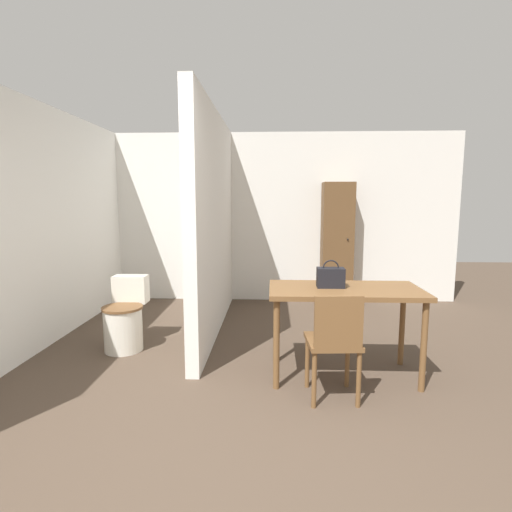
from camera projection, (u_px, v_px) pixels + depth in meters
The scene contains 9 objects.
ground_plane at pixel (261, 488), 2.12m from camera, with size 16.00×16.00×0.00m, color #4C3D30.
wall_back at pixel (269, 218), 6.02m from camera, with size 5.57×0.12×2.50m.
wall_left at pixel (37, 227), 4.05m from camera, with size 0.12×5.05×2.50m.
partition_wall at pixel (214, 223), 4.61m from camera, with size 0.12×2.78×2.50m.
dining_table at pixel (345, 298), 3.39m from camera, with size 1.28×0.65×0.78m.
wooden_chair at pixel (334, 341), 2.98m from camera, with size 0.41×0.41×0.85m.
toilet at pixel (125, 319), 4.09m from camera, with size 0.40×0.55×0.72m.
handbag at pixel (331, 277), 3.39m from camera, with size 0.23×0.13×0.24m.
wooden_cabinet at pixel (337, 244), 5.78m from camera, with size 0.44×0.36×1.77m.
Camera 1 is at (0.05, -1.93, 1.52)m, focal length 28.00 mm.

